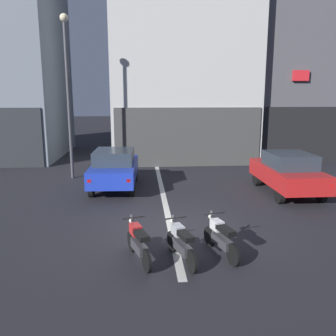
{
  "coord_description": "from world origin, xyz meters",
  "views": [
    {
      "loc": [
        -0.81,
        -9.62,
        3.78
      ],
      "look_at": [
        0.07,
        2.0,
        1.4
      ],
      "focal_mm": 37.54,
      "sensor_mm": 36.0,
      "label": 1
    }
  ],
  "objects_px": {
    "car_blue_crossing_near": "(115,168)",
    "motorcycle_red_row_leftmost": "(138,242)",
    "car_red_parked_kerbside": "(288,172)",
    "street_lamp": "(67,82)",
    "motorcycle_white_row_centre": "(221,237)",
    "motorcycle_silver_row_left_mid": "(181,243)"
  },
  "relations": [
    {
      "from": "motorcycle_red_row_leftmost",
      "to": "motorcycle_silver_row_left_mid",
      "type": "bearing_deg",
      "value": -5.9
    },
    {
      "from": "car_blue_crossing_near",
      "to": "car_red_parked_kerbside",
      "type": "bearing_deg",
      "value": -10.88
    },
    {
      "from": "car_red_parked_kerbside",
      "to": "street_lamp",
      "type": "distance_m",
      "value": 10.22
    },
    {
      "from": "car_red_parked_kerbside",
      "to": "car_blue_crossing_near",
      "type": "bearing_deg",
      "value": 169.12
    },
    {
      "from": "car_blue_crossing_near",
      "to": "motorcycle_red_row_leftmost",
      "type": "distance_m",
      "value": 6.81
    },
    {
      "from": "car_red_parked_kerbside",
      "to": "motorcycle_white_row_centre",
      "type": "xyz_separation_m",
      "value": [
        -3.84,
        -5.26,
        -0.43
      ]
    },
    {
      "from": "car_red_parked_kerbside",
      "to": "motorcycle_silver_row_left_mid",
      "type": "height_order",
      "value": "car_red_parked_kerbside"
    },
    {
      "from": "car_blue_crossing_near",
      "to": "street_lamp",
      "type": "bearing_deg",
      "value": 136.14
    },
    {
      "from": "street_lamp",
      "to": "motorcycle_red_row_leftmost",
      "type": "relative_size",
      "value": 4.54
    },
    {
      "from": "car_red_parked_kerbside",
      "to": "street_lamp",
      "type": "height_order",
      "value": "street_lamp"
    },
    {
      "from": "car_red_parked_kerbside",
      "to": "motorcycle_white_row_centre",
      "type": "distance_m",
      "value": 6.52
    },
    {
      "from": "motorcycle_silver_row_left_mid",
      "to": "motorcycle_white_row_centre",
      "type": "relative_size",
      "value": 1.0
    },
    {
      "from": "car_blue_crossing_near",
      "to": "motorcycle_red_row_leftmost",
      "type": "relative_size",
      "value": 2.58
    },
    {
      "from": "motorcycle_white_row_centre",
      "to": "street_lamp",
      "type": "bearing_deg",
      "value": 120.77
    },
    {
      "from": "car_red_parked_kerbside",
      "to": "motorcycle_silver_row_left_mid",
      "type": "xyz_separation_m",
      "value": [
        -4.83,
        -5.51,
        -0.43
      ]
    },
    {
      "from": "street_lamp",
      "to": "motorcycle_red_row_leftmost",
      "type": "xyz_separation_m",
      "value": [
        3.16,
        -8.78,
        -3.95
      ]
    },
    {
      "from": "street_lamp",
      "to": "motorcycle_white_row_centre",
      "type": "height_order",
      "value": "street_lamp"
    },
    {
      "from": "motorcycle_red_row_leftmost",
      "to": "motorcycle_white_row_centre",
      "type": "bearing_deg",
      "value": 4.33
    },
    {
      "from": "street_lamp",
      "to": "motorcycle_silver_row_left_mid",
      "type": "height_order",
      "value": "street_lamp"
    },
    {
      "from": "car_blue_crossing_near",
      "to": "motorcycle_silver_row_left_mid",
      "type": "distance_m",
      "value": 7.12
    },
    {
      "from": "motorcycle_red_row_leftmost",
      "to": "car_red_parked_kerbside",
      "type": "bearing_deg",
      "value": 42.88
    },
    {
      "from": "motorcycle_red_row_leftmost",
      "to": "motorcycle_silver_row_left_mid",
      "type": "relative_size",
      "value": 0.99
    }
  ]
}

